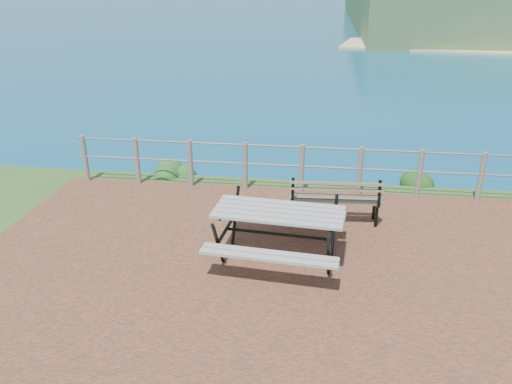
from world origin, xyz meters
The scene contains 6 objects.
ground centered at (0.00, 0.00, 0.00)m, with size 10.00×7.00×0.12m, color brown.
safety_railing centered at (0.00, 3.35, 0.57)m, with size 9.40×0.10×1.00m.
picnic_table centered at (-0.22, 0.64, 0.52)m, with size 2.01×1.69×0.82m.
park_bench centered at (0.64, 2.06, 0.59)m, with size 1.61×0.49×0.90m.
shrub_lip_west centered at (-2.85, 4.03, 0.00)m, with size 0.73×0.73×0.45m, color #245B22.
shrub_lip_east centered at (2.53, 4.13, 0.00)m, with size 0.66×0.66×0.35m, color #173E13.
Camera 1 is at (0.35, -6.09, 4.04)m, focal length 35.00 mm.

